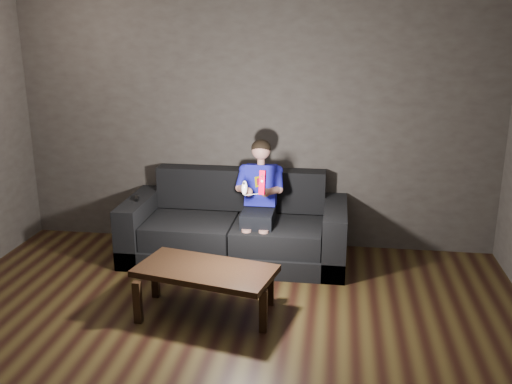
# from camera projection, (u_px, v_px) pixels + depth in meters

# --- Properties ---
(floor) EXTENTS (5.00, 5.00, 0.00)m
(floor) POSITION_uv_depth(u_px,v_px,m) (202.00, 374.00, 3.89)
(floor) COLOR black
(floor) RESTS_ON ground
(back_wall) EXTENTS (5.00, 0.04, 2.70)m
(back_wall) POSITION_uv_depth(u_px,v_px,m) (255.00, 119.00, 5.88)
(back_wall) COLOR #37312F
(back_wall) RESTS_ON ground
(sofa) EXTENTS (2.20, 0.95, 0.85)m
(sofa) POSITION_uv_depth(u_px,v_px,m) (236.00, 232.00, 5.76)
(sofa) COLOR black
(sofa) RESTS_ON floor
(child) EXTENTS (0.46, 0.56, 1.12)m
(child) POSITION_uv_depth(u_px,v_px,m) (259.00, 192.00, 5.54)
(child) COLOR black
(child) RESTS_ON sofa
(wii_remote_red) EXTENTS (0.06, 0.09, 0.22)m
(wii_remote_red) POSITION_uv_depth(u_px,v_px,m) (262.00, 182.00, 5.05)
(wii_remote_red) COLOR red
(wii_remote_red) RESTS_ON child
(nunchuk_white) EXTENTS (0.06, 0.08, 0.14)m
(nunchuk_white) POSITION_uv_depth(u_px,v_px,m) (244.00, 188.00, 5.10)
(nunchuk_white) COLOR white
(nunchuk_white) RESTS_ON child
(wii_remote_black) EXTENTS (0.07, 0.14, 0.03)m
(wii_remote_black) POSITION_uv_depth(u_px,v_px,m) (137.00, 198.00, 5.72)
(wii_remote_black) COLOR black
(wii_remote_black) RESTS_ON sofa
(coffee_table) EXTENTS (1.20, 0.78, 0.40)m
(coffee_table) POSITION_uv_depth(u_px,v_px,m) (206.00, 274.00, 4.62)
(coffee_table) COLOR black
(coffee_table) RESTS_ON floor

